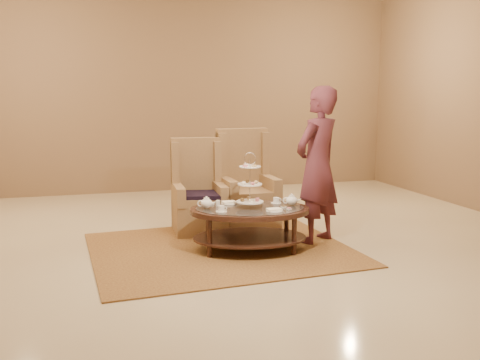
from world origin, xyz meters
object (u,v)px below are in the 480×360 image
object	(u,v)px
tea_table	(250,216)
person	(317,166)
armchair_left	(198,200)
armchair_right	(246,194)

from	to	relation	value
tea_table	person	bearing A→B (deg)	19.36
armchair_left	armchair_right	bearing A→B (deg)	8.78
armchair_left	person	size ratio (longest dim) A/B	0.65
armchair_left	person	xyz separation A→B (m)	(1.22, -0.90, 0.51)
armchair_left	person	world-z (taller)	person
person	armchair_left	bearing A→B (deg)	-67.03
tea_table	person	size ratio (longest dim) A/B	0.80
tea_table	armchair_right	world-z (taller)	armchair_right
armchair_left	armchair_right	size ratio (longest dim) A/B	0.92
armchair_right	tea_table	bearing A→B (deg)	-105.24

